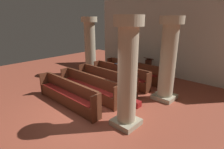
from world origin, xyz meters
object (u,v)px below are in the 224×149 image
(pew_row_3, at_px, (88,85))
(pillar_far_side, at_px, (90,45))
(kneeler_box_red, at_px, (136,104))
(pew_row_0, at_px, (132,70))
(pillar_aisle_rear, at_px, (127,73))
(pew_row_1, at_px, (120,74))
(lectern, at_px, (148,68))
(pew_row_4, at_px, (67,93))
(pillar_aisle_side, at_px, (168,58))
(hymn_book, at_px, (116,64))
(pew_row_2, at_px, (105,79))

(pew_row_3, relative_size, pillar_far_side, 1.03)
(kneeler_box_red, bearing_deg, pillar_far_side, 160.29)
(pew_row_0, height_order, pillar_aisle_rear, pillar_aisle_rear)
(pew_row_1, height_order, pillar_far_side, pillar_far_side)
(lectern, bearing_deg, pillar_aisle_rear, -65.35)
(pillar_far_side, relative_size, lectern, 3.12)
(pew_row_4, bearing_deg, kneeler_box_red, 40.12)
(pew_row_1, xyz_separation_m, lectern, (0.25, 2.33, -0.06))
(pew_row_1, bearing_deg, lectern, 83.92)
(lectern, bearing_deg, pillar_aisle_side, -45.99)
(pew_row_4, relative_size, hymn_book, 19.30)
(pew_row_3, xyz_separation_m, pew_row_4, (0.00, -1.06, 0.00))
(pew_row_1, bearing_deg, pillar_far_side, 176.01)
(pew_row_0, distance_m, hymn_book, 1.08)
(pew_row_1, xyz_separation_m, pew_row_2, (0.00, -1.06, 0.00))
(pew_row_1, xyz_separation_m, pillar_aisle_side, (2.55, -0.06, 1.24))
(pillar_aisle_rear, distance_m, hymn_book, 4.21)
(pew_row_1, height_order, pew_row_2, same)
(pew_row_3, xyz_separation_m, pillar_aisle_side, (2.55, 2.07, 1.24))
(pillar_aisle_rear, bearing_deg, kneeler_box_red, 111.92)
(pew_row_0, relative_size, lectern, 3.22)
(hymn_book, bearing_deg, kneeler_box_red, -33.58)
(pew_row_3, height_order, lectern, lectern)
(lectern, height_order, hymn_book, lectern)
(pillar_aisle_side, height_order, pillar_far_side, same)
(kneeler_box_red, bearing_deg, pew_row_2, 169.13)
(pillar_aisle_side, height_order, pillar_aisle_rear, same)
(pew_row_3, relative_size, pew_row_4, 1.00)
(pew_row_0, bearing_deg, pew_row_1, -90.00)
(pew_row_0, relative_size, pillar_far_side, 1.03)
(pillar_aisle_rear, relative_size, hymn_book, 18.72)
(pew_row_2, xyz_separation_m, hymn_book, (-0.43, 1.25, 0.46))
(pillar_aisle_rear, bearing_deg, pew_row_1, 133.48)
(hymn_book, xyz_separation_m, kneeler_box_red, (2.48, -1.65, -0.86))
(pew_row_3, bearing_deg, hymn_book, 100.46)
(pew_row_3, xyz_separation_m, hymn_book, (-0.43, 2.31, 0.46))
(pillar_aisle_side, relative_size, lectern, 3.12)
(hymn_book, bearing_deg, lectern, 72.46)
(pew_row_2, bearing_deg, pew_row_1, 90.00)
(pew_row_3, relative_size, lectern, 3.22)
(pew_row_2, distance_m, pillar_far_side, 3.05)
(pew_row_1, height_order, lectern, lectern)
(pew_row_1, xyz_separation_m, pillar_far_side, (-2.50, 0.17, 1.24))
(pillar_aisle_side, bearing_deg, pew_row_1, 178.74)
(pew_row_1, height_order, pew_row_4, same)
(lectern, bearing_deg, pew_row_0, -101.09)
(pew_row_0, bearing_deg, pew_row_2, -90.00)
(hymn_book, relative_size, kneeler_box_red, 0.47)
(pew_row_4, xyz_separation_m, lectern, (0.25, 5.51, -0.06))
(pew_row_2, relative_size, pillar_aisle_rear, 1.03)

